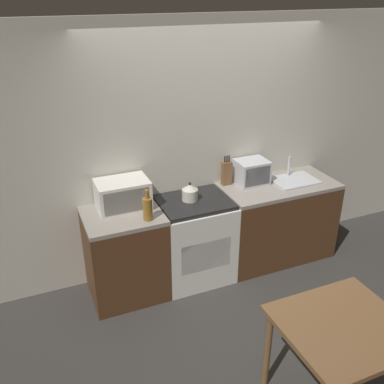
{
  "coord_description": "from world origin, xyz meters",
  "views": [
    {
      "loc": [
        -1.75,
        -2.68,
        2.82
      ],
      "look_at": [
        -0.33,
        0.69,
        1.05
      ],
      "focal_mm": 40.0,
      "sensor_mm": 36.0,
      "label": 1
    }
  ],
  "objects_px": {
    "stove_range": "(194,239)",
    "dining_table": "(343,336)",
    "toaster_oven": "(252,172)",
    "kettle": "(190,192)",
    "microwave": "(123,195)",
    "bottle": "(148,208)"
  },
  "relations": [
    {
      "from": "microwave",
      "to": "dining_table",
      "type": "xyz_separation_m",
      "value": [
        1.0,
        -1.97,
        -0.38
      ]
    },
    {
      "from": "stove_range",
      "to": "toaster_oven",
      "type": "height_order",
      "value": "toaster_oven"
    },
    {
      "from": "stove_range",
      "to": "toaster_oven",
      "type": "relative_size",
      "value": 2.71
    },
    {
      "from": "toaster_oven",
      "to": "kettle",
      "type": "bearing_deg",
      "value": -171.06
    },
    {
      "from": "stove_range",
      "to": "toaster_oven",
      "type": "distance_m",
      "value": 0.94
    },
    {
      "from": "kettle",
      "to": "dining_table",
      "type": "relative_size",
      "value": 0.23
    },
    {
      "from": "microwave",
      "to": "dining_table",
      "type": "relative_size",
      "value": 0.58
    },
    {
      "from": "kettle",
      "to": "stove_range",
      "type": "bearing_deg",
      "value": -42.42
    },
    {
      "from": "microwave",
      "to": "bottle",
      "type": "height_order",
      "value": "bottle"
    },
    {
      "from": "stove_range",
      "to": "dining_table",
      "type": "distance_m",
      "value": 1.89
    },
    {
      "from": "stove_range",
      "to": "bottle",
      "type": "bearing_deg",
      "value": -160.84
    },
    {
      "from": "kettle",
      "to": "bottle",
      "type": "distance_m",
      "value": 0.55
    },
    {
      "from": "stove_range",
      "to": "kettle",
      "type": "height_order",
      "value": "kettle"
    },
    {
      "from": "kettle",
      "to": "microwave",
      "type": "distance_m",
      "value": 0.66
    },
    {
      "from": "kettle",
      "to": "bottle",
      "type": "bearing_deg",
      "value": -156.68
    },
    {
      "from": "toaster_oven",
      "to": "dining_table",
      "type": "height_order",
      "value": "toaster_oven"
    },
    {
      "from": "stove_range",
      "to": "microwave",
      "type": "xyz_separation_m",
      "value": [
        -0.68,
        0.12,
        0.59
      ]
    },
    {
      "from": "kettle",
      "to": "dining_table",
      "type": "distance_m",
      "value": 1.93
    },
    {
      "from": "bottle",
      "to": "toaster_oven",
      "type": "height_order",
      "value": "bottle"
    },
    {
      "from": "toaster_oven",
      "to": "dining_table",
      "type": "relative_size",
      "value": 0.39
    },
    {
      "from": "toaster_oven",
      "to": "bottle",
      "type": "bearing_deg",
      "value": -165.11
    },
    {
      "from": "toaster_oven",
      "to": "stove_range",
      "type": "bearing_deg",
      "value": -168.35
    }
  ]
}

